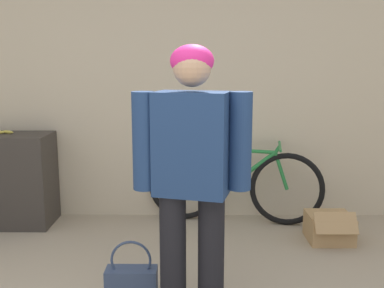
{
  "coord_description": "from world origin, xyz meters",
  "views": [
    {
      "loc": [
        0.31,
        -1.56,
        1.5
      ],
      "look_at": [
        0.29,
        0.89,
        1.06
      ],
      "focal_mm": 42.0,
      "sensor_mm": 36.0,
      "label": 1
    }
  ],
  "objects_px": {
    "cardboard_box": "(329,227)",
    "handbag": "(132,285)",
    "bicycle": "(234,185)",
    "person": "(192,165)"
  },
  "relations": [
    {
      "from": "cardboard_box",
      "to": "handbag",
      "type": "bearing_deg",
      "value": -145.29
    },
    {
      "from": "handbag",
      "to": "cardboard_box",
      "type": "relative_size",
      "value": 1.05
    },
    {
      "from": "bicycle",
      "to": "handbag",
      "type": "distance_m",
      "value": 1.72
    },
    {
      "from": "handbag",
      "to": "cardboard_box",
      "type": "bearing_deg",
      "value": 34.71
    },
    {
      "from": "person",
      "to": "cardboard_box",
      "type": "xyz_separation_m",
      "value": [
        1.16,
        1.2,
        -0.82
      ]
    },
    {
      "from": "person",
      "to": "bicycle",
      "type": "height_order",
      "value": "person"
    },
    {
      "from": "bicycle",
      "to": "cardboard_box",
      "type": "bearing_deg",
      "value": -21.07
    },
    {
      "from": "person",
      "to": "handbag",
      "type": "height_order",
      "value": "person"
    },
    {
      "from": "bicycle",
      "to": "cardboard_box",
      "type": "height_order",
      "value": "bicycle"
    },
    {
      "from": "bicycle",
      "to": "person",
      "type": "bearing_deg",
      "value": -93.9
    }
  ]
}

